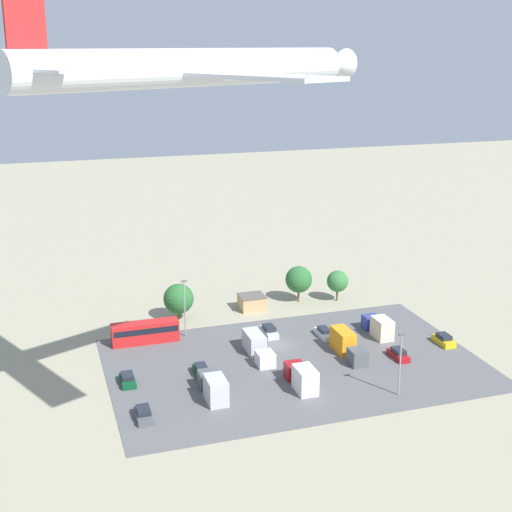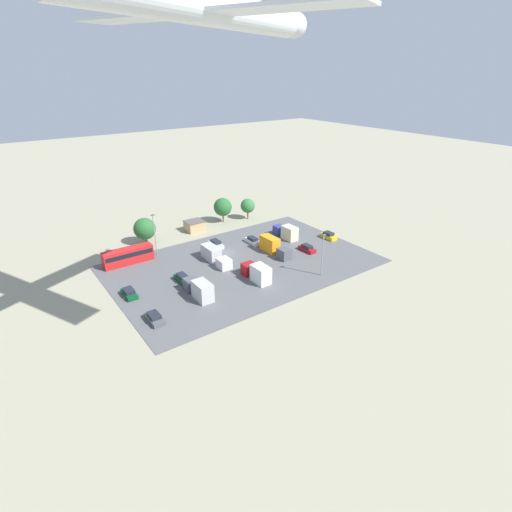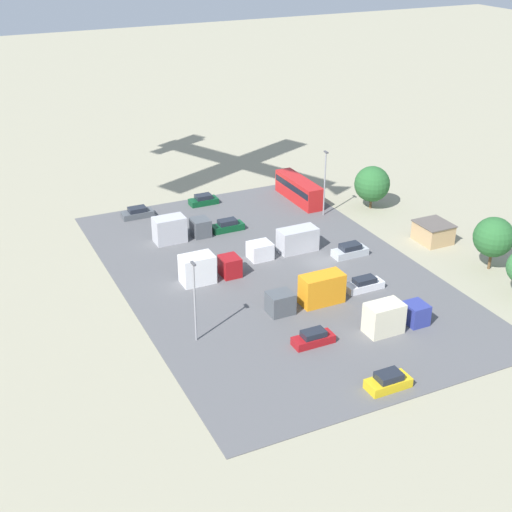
% 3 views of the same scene
% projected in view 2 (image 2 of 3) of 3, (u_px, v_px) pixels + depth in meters
% --- Properties ---
extents(ground_plane, '(400.00, 400.00, 0.00)m').
position_uv_depth(ground_plane, '(226.00, 253.00, 90.62)').
color(ground_plane, gray).
extents(parking_lot_surface, '(54.59, 35.46, 0.08)m').
position_uv_depth(parking_lot_surface, '(243.00, 264.00, 85.52)').
color(parking_lot_surface, '#565659').
rests_on(parking_lot_surface, ground).
extents(shed_building, '(4.55, 4.17, 2.65)m').
position_uv_depth(shed_building, '(194.00, 226.00, 102.69)').
color(shed_building, tan).
rests_on(shed_building, ground).
extents(bus, '(10.58, 2.59, 3.38)m').
position_uv_depth(bus, '(128.00, 255.00, 84.95)').
color(bus, red).
rests_on(bus, ground).
extents(parked_car_0, '(1.93, 4.57, 1.63)m').
position_uv_depth(parked_car_0, '(216.00, 244.00, 93.39)').
color(parked_car_0, '#ADB2B7').
rests_on(parked_car_0, ground).
extents(parked_car_1, '(1.74, 4.33, 1.51)m').
position_uv_depth(parked_car_1, '(307.00, 248.00, 91.19)').
color(parked_car_1, maroon).
rests_on(parked_car_1, ground).
extents(parked_car_2, '(1.92, 4.22, 1.49)m').
position_uv_depth(parked_car_2, '(129.00, 293.00, 72.97)').
color(parked_car_2, '#0C4723').
rests_on(parked_car_2, ground).
extents(parked_car_3, '(1.77, 4.47, 1.59)m').
position_uv_depth(parked_car_3, '(182.00, 279.00, 78.00)').
color(parked_car_3, '#0C4723').
rests_on(parked_car_3, ground).
extents(parked_car_4, '(1.73, 4.63, 1.49)m').
position_uv_depth(parked_car_4, '(253.00, 241.00, 95.37)').
color(parked_car_4, silver).
rests_on(parked_car_4, ground).
extents(parked_car_5, '(1.96, 4.46, 1.50)m').
position_uv_depth(parked_car_5, '(154.00, 318.00, 65.64)').
color(parked_car_5, '#4C5156').
rests_on(parked_car_5, ground).
extents(parked_car_6, '(1.95, 4.21, 1.62)m').
position_uv_depth(parked_car_6, '(328.00, 236.00, 98.02)').
color(parked_car_6, gold).
rests_on(parked_car_6, ground).
extents(parked_truck_0, '(2.56, 7.57, 3.44)m').
position_uv_depth(parked_truck_0, '(199.00, 289.00, 72.42)').
color(parked_truck_0, '#4C5156').
rests_on(parked_truck_0, ground).
extents(parked_truck_1, '(2.51, 9.31, 3.04)m').
position_uv_depth(parked_truck_1, '(215.00, 256.00, 85.84)').
color(parked_truck_1, silver).
rests_on(parked_truck_1, ground).
extents(parked_truck_2, '(2.55, 7.22, 3.47)m').
position_uv_depth(parked_truck_2, '(257.00, 273.00, 78.23)').
color(parked_truck_2, maroon).
rests_on(parked_truck_2, ground).
extents(parked_truck_3, '(2.45, 7.14, 3.33)m').
position_uv_depth(parked_truck_3, '(287.00, 232.00, 97.94)').
color(parked_truck_3, navy).
rests_on(parked_truck_3, ground).
extents(parked_truck_4, '(2.35, 9.02, 3.46)m').
position_uv_depth(parked_truck_4, '(274.00, 247.00, 89.72)').
color(parked_truck_4, '#4C5156').
rests_on(parked_truck_4, ground).
extents(tree_near_shed, '(3.96, 3.96, 5.75)m').
position_uv_depth(tree_near_shed, '(248.00, 206.00, 109.91)').
color(tree_near_shed, brown).
rests_on(tree_near_shed, ground).
extents(tree_apron_mid, '(4.90, 4.90, 6.72)m').
position_uv_depth(tree_apron_mid, '(223.00, 207.00, 107.35)').
color(tree_apron_mid, brown).
rests_on(tree_apron_mid, ground).
extents(tree_apron_far, '(5.20, 5.20, 6.38)m').
position_uv_depth(tree_apron_far, '(145.00, 229.00, 93.96)').
color(tree_apron_far, brown).
rests_on(tree_apron_far, ground).
extents(light_pole_lot_centre, '(0.90, 0.28, 9.52)m').
position_uv_depth(light_pole_lot_centre, '(155.00, 233.00, 87.35)').
color(light_pole_lot_centre, gray).
rests_on(light_pole_lot_centre, ground).
extents(light_pole_lot_edge, '(0.90, 0.28, 8.87)m').
position_uv_depth(light_pole_lot_edge, '(323.00, 253.00, 78.66)').
color(light_pole_lot_edge, gray).
rests_on(light_pole_lot_edge, ground).
extents(airplane, '(37.99, 32.42, 9.06)m').
position_uv_depth(airplane, '(212.00, 8.00, 40.40)').
color(airplane, silver).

